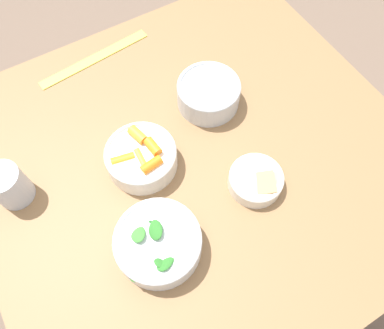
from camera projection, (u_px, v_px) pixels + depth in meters
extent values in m
plane|color=brown|center=(194.00, 241.00, 1.50)|extent=(10.00, 10.00, 0.00)
cube|color=olive|center=(196.00, 158.00, 0.88)|extent=(0.99, 0.95, 0.03)
cube|color=brown|center=(22.00, 173.00, 1.26)|extent=(0.06, 0.06, 0.69)
cube|color=brown|center=(236.00, 72.00, 1.46)|extent=(0.06, 0.06, 0.69)
cylinder|color=silver|center=(142.00, 158.00, 0.83)|extent=(0.16, 0.16, 0.05)
torus|color=silver|center=(140.00, 152.00, 0.81)|extent=(0.16, 0.16, 0.01)
cylinder|color=orange|center=(138.00, 144.00, 0.83)|extent=(0.06, 0.06, 0.02)
cylinder|color=orange|center=(142.00, 145.00, 0.83)|extent=(0.04, 0.05, 0.02)
cylinder|color=orange|center=(123.00, 160.00, 0.81)|extent=(0.05, 0.03, 0.02)
cylinder|color=orange|center=(141.00, 159.00, 0.81)|extent=(0.02, 0.05, 0.02)
cylinder|color=orange|center=(140.00, 155.00, 0.82)|extent=(0.04, 0.05, 0.02)
cylinder|color=orange|center=(134.00, 150.00, 0.82)|extent=(0.03, 0.06, 0.02)
cylinder|color=orange|center=(138.00, 135.00, 0.82)|extent=(0.03, 0.05, 0.02)
cylinder|color=orange|center=(153.00, 147.00, 0.80)|extent=(0.03, 0.04, 0.02)
cylinder|color=orange|center=(152.00, 166.00, 0.78)|extent=(0.05, 0.03, 0.02)
cylinder|color=silver|center=(158.00, 244.00, 0.74)|extent=(0.17, 0.17, 0.06)
torus|color=silver|center=(157.00, 239.00, 0.71)|extent=(0.17, 0.17, 0.01)
ellipsoid|color=#235B23|center=(151.00, 216.00, 0.74)|extent=(0.04, 0.04, 0.02)
ellipsoid|color=#2D7028|center=(163.00, 264.00, 0.69)|extent=(0.04, 0.04, 0.03)
ellipsoid|color=#3D8433|center=(138.00, 234.00, 0.72)|extent=(0.04, 0.05, 0.03)
ellipsoid|color=#235B23|center=(129.00, 259.00, 0.72)|extent=(0.04, 0.05, 0.03)
ellipsoid|color=#3D8433|center=(140.00, 268.00, 0.70)|extent=(0.07, 0.06, 0.03)
ellipsoid|color=#235B23|center=(135.00, 261.00, 0.71)|extent=(0.04, 0.05, 0.03)
ellipsoid|color=#2D7028|center=(165.00, 260.00, 0.70)|extent=(0.06, 0.06, 0.05)
ellipsoid|color=#2D7028|center=(155.00, 230.00, 0.72)|extent=(0.04, 0.05, 0.03)
cylinder|color=silver|center=(208.00, 94.00, 0.91)|extent=(0.15, 0.15, 0.06)
torus|color=silver|center=(209.00, 86.00, 0.88)|extent=(0.15, 0.15, 0.01)
cylinder|color=brown|center=(208.00, 97.00, 0.91)|extent=(0.14, 0.14, 0.03)
ellipsoid|color=#A36B4C|center=(226.00, 90.00, 0.89)|extent=(0.01, 0.01, 0.01)
ellipsoid|color=#8E5B3D|center=(198.00, 104.00, 0.87)|extent=(0.01, 0.01, 0.01)
ellipsoid|color=#AD7551|center=(198.00, 82.00, 0.91)|extent=(0.01, 0.01, 0.01)
ellipsoid|color=#AD7551|center=(186.00, 81.00, 0.91)|extent=(0.01, 0.01, 0.01)
ellipsoid|color=#AD7551|center=(218.00, 76.00, 0.91)|extent=(0.01, 0.01, 0.01)
ellipsoid|color=#8E5B3D|center=(213.00, 78.00, 0.91)|extent=(0.01, 0.01, 0.01)
ellipsoid|color=#A36B4C|center=(228.00, 77.00, 0.91)|extent=(0.01, 0.01, 0.01)
ellipsoid|color=#AD7551|center=(234.00, 85.00, 0.90)|extent=(0.01, 0.01, 0.01)
ellipsoid|color=#AD7551|center=(193.00, 84.00, 0.90)|extent=(0.01, 0.01, 0.01)
ellipsoid|color=#A36B4C|center=(219.00, 100.00, 0.88)|extent=(0.01, 0.01, 0.01)
ellipsoid|color=#8E5B3D|center=(203.00, 98.00, 0.89)|extent=(0.01, 0.01, 0.01)
ellipsoid|color=#8E5B3D|center=(197.00, 86.00, 0.90)|extent=(0.01, 0.01, 0.01)
ellipsoid|color=#A36B4C|center=(198.00, 78.00, 0.91)|extent=(0.01, 0.01, 0.01)
cylinder|color=#E0A88E|center=(215.00, 101.00, 0.87)|extent=(0.03, 0.03, 0.01)
cylinder|color=#E0A88E|center=(213.00, 85.00, 0.90)|extent=(0.03, 0.03, 0.01)
cylinder|color=silver|center=(255.00, 181.00, 0.81)|extent=(0.12, 0.12, 0.03)
torus|color=silver|center=(257.00, 177.00, 0.80)|extent=(0.12, 0.12, 0.01)
cube|color=tan|center=(255.00, 173.00, 0.81)|extent=(0.05, 0.06, 0.01)
cube|color=tan|center=(255.00, 179.00, 0.80)|extent=(0.06, 0.06, 0.02)
cube|color=tan|center=(264.00, 181.00, 0.80)|extent=(0.07, 0.07, 0.02)
cube|color=tan|center=(262.00, 183.00, 0.79)|extent=(0.08, 0.07, 0.02)
cube|color=#EADB4C|center=(95.00, 59.00, 1.00)|extent=(0.32, 0.06, 0.00)
cylinder|color=#B2B7C1|center=(9.00, 186.00, 0.78)|extent=(0.08, 0.08, 0.09)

